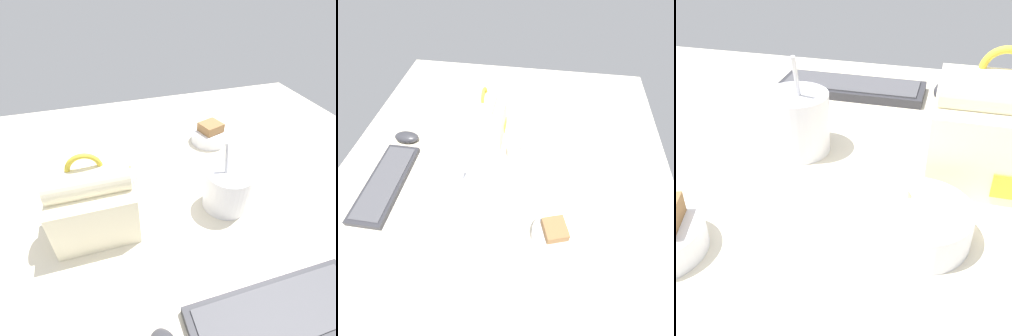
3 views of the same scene
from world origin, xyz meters
TOP-DOWN VIEW (x-y plane):
  - desk_surface at (0.00, 0.00)cm, footprint 140.00×110.00cm
  - keyboard at (-6.55, 35.96)cm, footprint 30.99×11.00cm
  - lunch_bag at (20.44, 8.59)cm, footprint 16.59×12.80cm
  - soup_cup at (-9.21, 9.92)cm, footprint 10.62×10.62cm
  - bento_bowl_sandwich at (-17.06, -16.93)cm, footprint 11.60×11.60cm
  - bento_bowl_snacks at (12.33, -6.68)cm, footprint 13.09×13.09cm
  - computer_mouse at (13.37, 36.86)cm, footprint 5.20×8.81cm

SIDE VIEW (x-z plane):
  - desk_surface at x=0.00cm, z-range 0.00..2.00cm
  - keyboard at x=-6.55cm, z-range 1.97..4.07cm
  - computer_mouse at x=13.37cm, z-range 2.00..5.49cm
  - bento_bowl_sandwich at x=-17.06cm, z-range 1.18..7.67cm
  - bento_bowl_snacks at x=12.33cm, z-range 1.59..7.38cm
  - soup_cup at x=-9.21cm, z-range -1.09..15.43cm
  - lunch_bag at x=20.44cm, z-range -0.29..19.73cm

